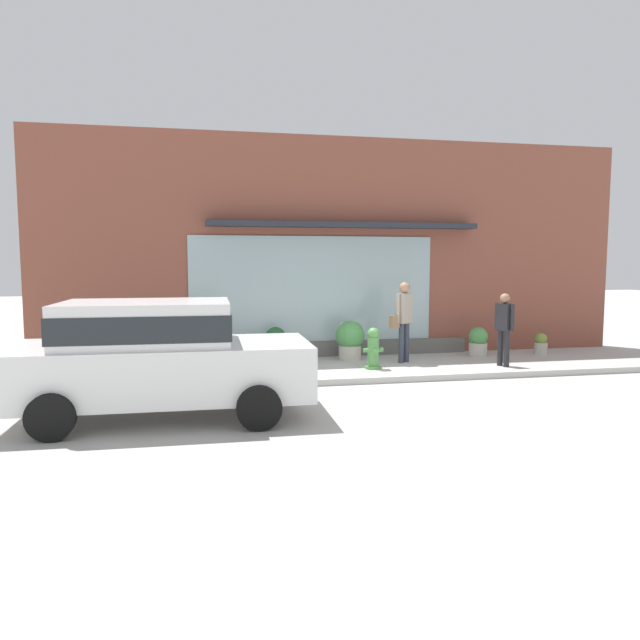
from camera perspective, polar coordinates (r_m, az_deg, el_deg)
ground_plane at (r=11.10m, az=5.93°, el=-5.85°), size 60.00×60.00×0.00m
curb_strip at (r=10.90m, az=6.25°, el=-5.74°), size 14.00×0.24×0.12m
storefront at (r=13.95m, az=2.05°, el=6.86°), size 14.00×0.81×5.09m
fire_hydrant at (r=12.20m, az=5.20°, el=-2.79°), size 0.42×0.39×0.86m
pedestrian_with_handbag at (r=12.94m, az=8.14°, el=0.46°), size 0.63×0.42×1.77m
pedestrian_passerby at (r=12.96m, az=17.49°, el=-0.36°), size 0.29×0.50×1.55m
parked_car_white at (r=8.61m, az=-15.62°, el=-3.12°), size 4.18×2.03×1.66m
potted_plant_window_right at (r=13.16m, az=-17.13°, el=-2.65°), size 0.35×0.35×0.67m
potted_plant_trailing_edge at (r=14.28m, az=15.13°, el=-2.02°), size 0.44×0.44×0.69m
potted_plant_low_front at (r=12.89m, az=-9.89°, el=-2.70°), size 0.34×0.34×0.67m
potted_plant_doorstep at (r=13.20m, az=2.93°, el=-1.86°), size 0.66×0.66×0.89m
potted_plant_corner_tall at (r=15.06m, az=20.68°, el=-2.18°), size 0.31×0.31×0.52m
potted_plant_near_hydrant at (r=13.10m, az=-4.37°, el=-2.20°), size 0.47×0.47×0.77m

